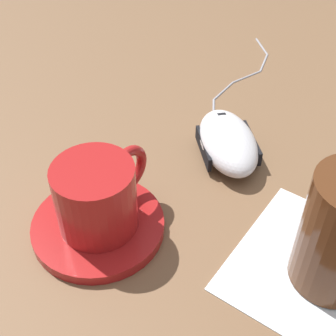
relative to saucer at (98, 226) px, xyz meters
name	(u,v)px	position (x,y,z in m)	size (l,w,h in m)	color
ground_plane	(244,236)	(-0.12, -0.07, -0.01)	(3.00, 3.00, 0.00)	brown
saucer	(98,226)	(0.00, 0.00, 0.00)	(0.13, 0.13, 0.01)	maroon
coffee_cup	(98,196)	(0.00, 0.00, 0.04)	(0.07, 0.11, 0.07)	maroon
computer_mouse	(228,142)	(-0.05, -0.17, 0.01)	(0.12, 0.12, 0.04)	silver
mouse_cable	(243,75)	(0.01, -0.33, 0.00)	(0.05, 0.23, 0.00)	gray
napkin_under_glass	(323,270)	(-0.20, -0.07, 0.00)	(0.15, 0.15, 0.00)	white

